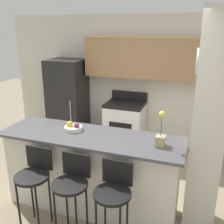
# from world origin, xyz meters

# --- Properties ---
(ground_plane) EXTENTS (14.00, 14.00, 0.00)m
(ground_plane) POSITION_xyz_m (0.00, 0.00, 0.00)
(ground_plane) COLOR gray
(wall_back) EXTENTS (5.60, 0.38, 2.55)m
(wall_back) POSITION_xyz_m (0.14, 2.24, 1.48)
(wall_back) COLOR silver
(wall_back) RESTS_ON ground_plane
(pillar_right) EXTENTS (0.38, 0.32, 2.55)m
(pillar_right) POSITION_xyz_m (1.36, 0.21, 1.28)
(pillar_right) COLOR silver
(pillar_right) RESTS_ON ground_plane
(counter_bar) EXTENTS (2.32, 0.72, 1.05)m
(counter_bar) POSITION_xyz_m (0.00, 0.00, 0.53)
(counter_bar) COLOR silver
(counter_bar) RESTS_ON ground_plane
(refrigerator) EXTENTS (0.72, 0.66, 1.69)m
(refrigerator) POSITION_xyz_m (-1.38, 1.94, 0.85)
(refrigerator) COLOR black
(refrigerator) RESTS_ON ground_plane
(stove_range) EXTENTS (0.74, 0.62, 1.07)m
(stove_range) POSITION_xyz_m (-0.14, 1.96, 0.46)
(stove_range) COLOR white
(stove_range) RESTS_ON ground_plane
(bar_stool_left) EXTENTS (0.40, 0.40, 1.00)m
(bar_stool_left) POSITION_xyz_m (-0.49, -0.54, 0.68)
(bar_stool_left) COLOR black
(bar_stool_left) RESTS_ON ground_plane
(bar_stool_mid) EXTENTS (0.40, 0.40, 1.00)m
(bar_stool_mid) POSITION_xyz_m (0.00, -0.54, 0.68)
(bar_stool_mid) COLOR black
(bar_stool_mid) RESTS_ON ground_plane
(bar_stool_right) EXTENTS (0.40, 0.40, 1.00)m
(bar_stool_right) POSITION_xyz_m (0.49, -0.54, 0.68)
(bar_stool_right) COLOR black
(bar_stool_right) RESTS_ON ground_plane
(orchid_vase) EXTENTS (0.11, 0.11, 0.41)m
(orchid_vase) POSITION_xyz_m (0.87, -0.01, 1.17)
(orchid_vase) COLOR tan
(orchid_vase) RESTS_ON counter_bar
(fruit_bowl) EXTENTS (0.23, 0.23, 0.12)m
(fruit_bowl) POSITION_xyz_m (-0.28, 0.08, 1.09)
(fruit_bowl) COLOR silver
(fruit_bowl) RESTS_ON counter_bar
(trash_bin) EXTENTS (0.28, 0.28, 0.38)m
(trash_bin) POSITION_xyz_m (-0.80, 1.72, 0.19)
(trash_bin) COLOR #59595B
(trash_bin) RESTS_ON ground_plane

